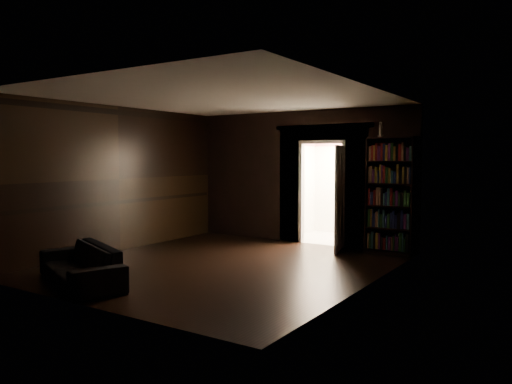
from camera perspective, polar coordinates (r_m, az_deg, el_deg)
ground at (r=8.49m, az=-3.76°, el=-8.39°), size 5.50×5.50×0.00m
room_walls at (r=9.18m, az=0.14°, el=3.14°), size 5.02×5.61×2.84m
kitchen_alcove at (r=11.44m, az=9.93°, el=0.88°), size 2.20×1.80×2.60m
sofa at (r=7.63m, az=-19.41°, el=-7.23°), size 2.07×1.50×0.73m
bookshelf at (r=9.72m, az=15.11°, el=-0.39°), size 0.95×0.53×2.20m
refrigerator at (r=11.49m, az=12.84°, el=-1.07°), size 0.93×0.89×1.65m
door at (r=9.80m, az=9.48°, el=-0.71°), size 0.26×0.84×2.05m
figurine at (r=9.74m, az=14.05°, el=6.96°), size 0.12×0.12×0.29m
bottles at (r=11.36m, az=13.08°, el=3.75°), size 0.71×0.22×0.29m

